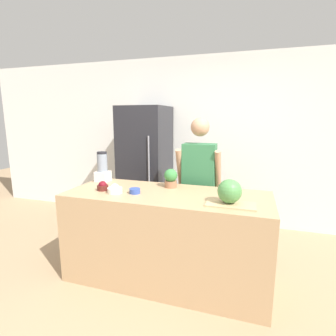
{
  "coord_description": "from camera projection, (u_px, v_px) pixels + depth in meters",
  "views": [
    {
      "loc": [
        0.78,
        -2.0,
        1.67
      ],
      "look_at": [
        0.0,
        0.44,
        1.18
      ],
      "focal_mm": 28.0,
      "sensor_mm": 36.0,
      "label": 1
    }
  ],
  "objects": [
    {
      "name": "ground_plane",
      "position": [
        153.0,
        301.0,
        2.42
      ],
      "size": [
        14.0,
        14.0,
        0.0
      ],
      "primitive_type": "plane",
      "color": "tan"
    },
    {
      "name": "wall_back",
      "position": [
        200.0,
        141.0,
        4.17
      ],
      "size": [
        8.0,
        0.06,
        2.6
      ],
      "color": "white",
      "rests_on": "ground_plane"
    },
    {
      "name": "counter_island",
      "position": [
        167.0,
        236.0,
        2.71
      ],
      "size": [
        2.03,
        0.8,
        0.93
      ],
      "color": "tan",
      "rests_on": "ground_plane"
    },
    {
      "name": "refrigerator",
      "position": [
        146.0,
        167.0,
        4.09
      ],
      "size": [
        0.68,
        0.75,
        1.84
      ],
      "color": "#232328",
      "rests_on": "ground_plane"
    },
    {
      "name": "person",
      "position": [
        199.0,
        186.0,
        3.15
      ],
      "size": [
        0.52,
        0.27,
        1.67
      ],
      "color": "gray",
      "rests_on": "ground_plane"
    },
    {
      "name": "cutting_board",
      "position": [
        231.0,
        204.0,
        2.26
      ],
      "size": [
        0.42,
        0.22,
        0.01
      ],
      "color": "tan",
      "rests_on": "counter_island"
    },
    {
      "name": "watermelon",
      "position": [
        230.0,
        191.0,
        2.26
      ],
      "size": [
        0.21,
        0.21,
        0.21
      ],
      "color": "#4C8C47",
      "rests_on": "cutting_board"
    },
    {
      "name": "bowl_cherries",
      "position": [
        103.0,
        186.0,
        2.72
      ],
      "size": [
        0.12,
        0.12,
        0.1
      ],
      "color": "#511E19",
      "rests_on": "counter_island"
    },
    {
      "name": "bowl_cream",
      "position": [
        115.0,
        189.0,
        2.63
      ],
      "size": [
        0.15,
        0.15,
        0.1
      ],
      "color": "white",
      "rests_on": "counter_island"
    },
    {
      "name": "bowl_small_blue",
      "position": [
        135.0,
        191.0,
        2.61
      ],
      "size": [
        0.11,
        0.11,
        0.05
      ],
      "color": "#334C9E",
      "rests_on": "counter_island"
    },
    {
      "name": "blender",
      "position": [
        103.0,
        168.0,
        3.08
      ],
      "size": [
        0.15,
        0.15,
        0.35
      ],
      "color": "silver",
      "rests_on": "counter_island"
    },
    {
      "name": "potted_plant",
      "position": [
        171.0,
        178.0,
        2.83
      ],
      "size": [
        0.14,
        0.14,
        0.2
      ],
      "color": "#996647",
      "rests_on": "counter_island"
    }
  ]
}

